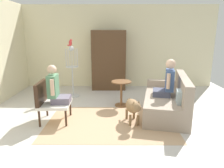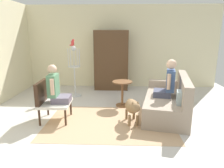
# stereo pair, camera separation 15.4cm
# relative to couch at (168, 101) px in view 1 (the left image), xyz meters

# --- Properties ---
(ground_plane) EXTENTS (7.63, 7.63, 0.00)m
(ground_plane) POSITION_rel_couch_xyz_m (-1.23, -0.42, -0.31)
(ground_plane) COLOR beige
(back_wall) EXTENTS (6.96, 0.12, 2.84)m
(back_wall) POSITION_rel_couch_xyz_m (-1.23, 2.72, 1.11)
(back_wall) COLOR beige
(back_wall) RESTS_ON ground
(area_rug) EXTENTS (2.72, 1.88, 0.01)m
(area_rug) POSITION_rel_couch_xyz_m (-1.37, -0.52, -0.31)
(area_rug) COLOR tan
(area_rug) RESTS_ON ground
(couch) EXTENTS (1.32, 2.09, 0.93)m
(couch) POSITION_rel_couch_xyz_m (0.00, 0.00, 0.00)
(couch) COLOR gray
(couch) RESTS_ON ground
(armchair) EXTENTS (0.68, 0.72, 0.89)m
(armchair) POSITION_rel_couch_xyz_m (-2.71, -0.44, 0.19)
(armchair) COLOR #382316
(armchair) RESTS_ON ground
(person_on_couch) EXTENTS (0.53, 0.56, 0.87)m
(person_on_couch) POSITION_rel_couch_xyz_m (-0.05, -0.01, 0.48)
(person_on_couch) COLOR #43475D
(person_on_armchair) EXTENTS (0.46, 0.54, 0.83)m
(person_on_armchair) POSITION_rel_couch_xyz_m (-2.54, -0.44, 0.43)
(person_on_armchair) COLOR slate
(round_end_table) EXTENTS (0.53, 0.53, 0.67)m
(round_end_table) POSITION_rel_couch_xyz_m (-1.09, 0.55, 0.11)
(round_end_table) COLOR brown
(round_end_table) RESTS_ON ground
(dog) EXTENTS (0.35, 0.83, 0.59)m
(dog) POSITION_rel_couch_xyz_m (-0.89, -0.56, 0.06)
(dog) COLOR olive
(dog) RESTS_ON ground
(bird_cage_stand) EXTENTS (0.37, 0.37, 1.53)m
(bird_cage_stand) POSITION_rel_couch_xyz_m (-2.54, 1.41, 0.42)
(bird_cage_stand) COLOR silver
(bird_cage_stand) RESTS_ON ground
(parrot) EXTENTS (0.17, 0.10, 0.20)m
(parrot) POSITION_rel_couch_xyz_m (-2.56, 1.41, 1.31)
(parrot) COLOR red
(parrot) RESTS_ON bird_cage_stand
(armoire_cabinet) EXTENTS (1.14, 0.56, 1.99)m
(armoire_cabinet) POSITION_rel_couch_xyz_m (-1.46, 2.31, 0.68)
(armoire_cabinet) COLOR #4C331E
(armoire_cabinet) RESTS_ON ground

